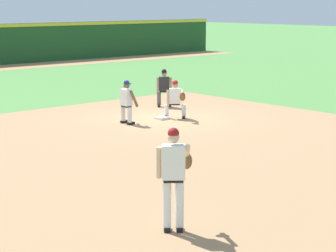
{
  "coord_description": "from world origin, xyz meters",
  "views": [
    {
      "loc": [
        -14.63,
        -16.64,
        3.98
      ],
      "look_at": [
        -5.07,
        -5.98,
        1.25
      ],
      "focal_mm": 70.0,
      "sensor_mm": 36.0,
      "label": 1
    }
  ],
  "objects": [
    {
      "name": "pitcher",
      "position": [
        -7.2,
        -8.52,
        1.06
      ],
      "size": [
        0.85,
        0.54,
        1.86
      ],
      "color": "black",
      "rests_on": "ground"
    },
    {
      "name": "baserunner",
      "position": [
        -1.43,
        0.12,
        0.79
      ],
      "size": [
        0.47,
        0.62,
        1.46
      ],
      "color": "black",
      "rests_on": "ground"
    },
    {
      "name": "ground_plane",
      "position": [
        0.0,
        0.0,
        0.0
      ],
      "size": [
        160.0,
        160.0,
        0.0
      ],
      "primitive_type": "plane",
      "color": "#518942"
    },
    {
      "name": "first_baseman",
      "position": [
        0.45,
        -0.22,
        0.73
      ],
      "size": [
        0.71,
        1.09,
        1.34
      ],
      "color": "black",
      "rests_on": "ground"
    },
    {
      "name": "umpire",
      "position": [
        1.87,
        1.98,
        0.79
      ],
      "size": [
        0.68,
        0.66,
        1.46
      ],
      "color": "black",
      "rests_on": "ground"
    },
    {
      "name": "first_base_bag",
      "position": [
        0.0,
        0.0,
        0.04
      ],
      "size": [
        0.38,
        0.38,
        0.09
      ],
      "primitive_type": "cube",
      "color": "white",
      "rests_on": "ground"
    },
    {
      "name": "baseball",
      "position": [
        -4.54,
        -5.69,
        0.04
      ],
      "size": [
        0.07,
        0.07,
        0.07
      ],
      "primitive_type": "sphere",
      "color": "white",
      "rests_on": "ground"
    },
    {
      "name": "infield_dirt_patch",
      "position": [
        -3.62,
        -4.27,
        0.0
      ],
      "size": [
        18.0,
        18.0,
        0.01
      ],
      "primitive_type": "cube",
      "color": "#A87F56",
      "rests_on": "ground"
    }
  ]
}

